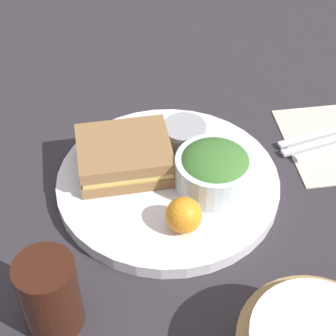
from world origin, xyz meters
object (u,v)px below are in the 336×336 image
plate (168,183)px  sandwich (124,155)px  fork (325,133)px  knife (331,140)px  salad_bowl (215,169)px  dressing_cup (184,135)px  drink_glass (50,294)px

plate → sandwich: 0.07m
plate → fork: 0.27m
knife → salad_bowl: bearing=-171.0°
sandwich → fork: size_ratio=0.81×
sandwich → salad_bowl: salad_bowl is taller
dressing_cup → knife: (-0.23, 0.01, -0.03)m
plate → sandwich: bearing=-28.7°
fork → knife: same height
dressing_cup → drink_glass: drink_glass is taller
plate → drink_glass: bearing=50.1°
plate → salad_bowl: (-0.06, 0.02, 0.04)m
plate → knife: bearing=-167.5°
sandwich → fork: (-0.32, -0.04, -0.04)m
dressing_cup → fork: size_ratio=0.39×
dressing_cup → knife: dressing_cup is taller
plate → drink_glass: 0.25m
salad_bowl → knife: bearing=-158.5°
sandwich → dressing_cup: (-0.09, -0.04, -0.00)m
sandwich → drink_glass: bearing=65.4°
salad_bowl → dressing_cup: 0.10m
knife → dressing_cup: bearing=165.3°
sandwich → fork: bearing=-172.1°
salad_bowl → sandwich: bearing=-24.3°
sandwich → knife: 0.33m
drink_glass → salad_bowl: bearing=-142.5°
dressing_cup → fork: 0.23m
sandwich → drink_glass: size_ratio=1.31×
salad_bowl → fork: 0.23m
salad_bowl → drink_glass: bearing=37.5°
dressing_cup → salad_bowl: bearing=106.5°
sandwich → dressing_cup: sandwich is taller
sandwich → dressing_cup: size_ratio=2.06×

